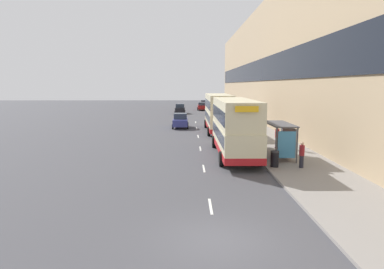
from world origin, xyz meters
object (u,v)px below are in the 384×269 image
(car_0, at_px, (204,104))
(pedestrian_2, at_px, (292,139))
(car_1, at_px, (180,109))
(pedestrian_at_shelter, at_px, (302,155))
(bus_shelter, at_px, (283,134))
(double_decker_bus_near, at_px, (235,126))
(double_decker_bus_ahead, at_px, (218,112))
(pedestrian_1, at_px, (277,137))
(car_2, at_px, (180,121))
(litter_bin, at_px, (275,159))
(car_3, at_px, (202,106))

(car_0, height_order, pedestrian_2, car_0)
(car_1, xyz_separation_m, pedestrian_at_shelter, (8.86, -43.75, 0.10))
(bus_shelter, xyz_separation_m, double_decker_bus_near, (-3.30, 1.36, 0.41))
(double_decker_bus_ahead, xyz_separation_m, car_0, (0.25, 42.07, -1.39))
(car_0, distance_m, pedestrian_1, 52.97)
(car_1, bearing_deg, double_decker_bus_near, 97.42)
(car_0, relative_size, car_1, 1.03)
(car_2, bearing_deg, double_decker_bus_near, 104.55)
(pedestrian_at_shelter, xyz_separation_m, pedestrian_2, (1.20, 6.10, -0.00))
(bus_shelter, bearing_deg, double_decker_bus_near, 157.60)
(bus_shelter, bearing_deg, pedestrian_1, 80.41)
(car_0, bearing_deg, double_decker_bus_ahead, -90.34)
(pedestrian_at_shelter, distance_m, litter_bin, 1.70)
(pedestrian_2, bearing_deg, litter_bin, -115.98)
(bus_shelter, xyz_separation_m, car_1, (-8.43, 40.78, -0.98))
(car_0, bearing_deg, car_2, -96.98)
(car_3, distance_m, pedestrian_at_shelter, 52.41)
(double_decker_bus_ahead, xyz_separation_m, pedestrian_1, (4.09, -10.76, -1.25))
(pedestrian_2, distance_m, litter_bin, 6.50)
(car_0, xyz_separation_m, car_3, (-0.81, -7.92, -0.04))
(double_decker_bus_ahead, bearing_deg, pedestrian_2, -67.45)
(bus_shelter, distance_m, car_0, 57.27)
(bus_shelter, relative_size, pedestrian_at_shelter, 2.52)
(car_2, bearing_deg, litter_bin, 107.08)
(bus_shelter, relative_size, car_1, 1.08)
(car_2, distance_m, litter_bin, 22.44)
(car_1, distance_m, car_3, 9.61)
(bus_shelter, xyz_separation_m, car_3, (-3.91, 49.26, -1.03))
(car_0, distance_m, car_1, 17.24)
(pedestrian_1, bearing_deg, car_0, 94.15)
(car_3, height_order, litter_bin, car_3)
(double_decker_bus_ahead, bearing_deg, pedestrian_1, -69.20)
(bus_shelter, distance_m, double_decker_bus_ahead, 15.48)
(car_2, xyz_separation_m, pedestrian_at_shelter, (8.23, -21.71, 0.09))
(bus_shelter, xyz_separation_m, litter_bin, (-1.22, -2.70, -1.21))
(double_decker_bus_ahead, relative_size, pedestrian_at_shelter, 6.69)
(pedestrian_1, distance_m, pedestrian_2, 1.51)
(bus_shelter, relative_size, car_3, 0.95)
(car_1, xyz_separation_m, litter_bin, (7.21, -43.49, -0.22))
(car_2, bearing_deg, pedestrian_at_shelter, 110.77)
(pedestrian_1, bearing_deg, car_2, 120.70)
(car_1, bearing_deg, bus_shelter, 101.68)
(car_3, height_order, pedestrian_1, pedestrian_1)
(double_decker_bus_near, height_order, litter_bin, double_decker_bus_near)
(car_3, distance_m, litter_bin, 52.04)
(double_decker_bus_near, distance_m, car_1, 39.78)
(litter_bin, bearing_deg, car_1, 99.41)
(pedestrian_1, bearing_deg, pedestrian_at_shelter, -92.44)
(car_3, xyz_separation_m, pedestrian_at_shelter, (4.33, -52.23, 0.14))
(car_3, bearing_deg, bus_shelter, -85.47)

